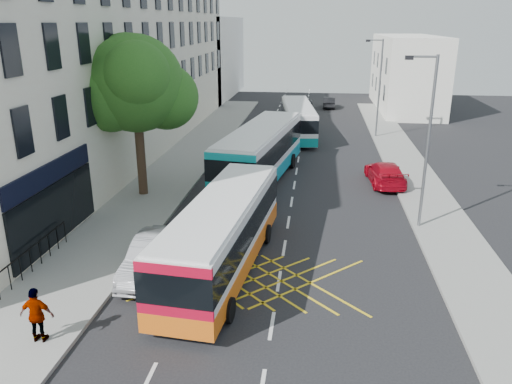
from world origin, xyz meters
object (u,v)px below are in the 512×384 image
(street_tree, at_px, (135,85))
(bus_far, at_px, (298,120))
(lamp_far, at_px, (379,83))
(distant_car_grey, at_px, (303,105))
(red_hatchback, at_px, (385,173))
(distant_car_dark, at_px, (329,102))
(pedestrian_far, at_px, (37,315))
(lamp_near, at_px, (427,135))
(parked_car_silver, at_px, (155,256))
(bus_mid, at_px, (260,153))
(bus_near, at_px, (223,234))

(street_tree, bearing_deg, bus_far, 63.63)
(lamp_far, relative_size, distant_car_grey, 1.90)
(red_hatchback, height_order, distant_car_dark, red_hatchback)
(distant_car_grey, xyz_separation_m, pedestrian_far, (-6.64, -44.43, 0.47))
(street_tree, distance_m, lamp_far, 22.57)
(lamp_near, distance_m, bus_far, 20.67)
(parked_car_silver, bearing_deg, distant_car_dark, 80.43)
(parked_car_silver, bearing_deg, bus_far, 80.57)
(lamp_far, xyz_separation_m, parked_car_silver, (-11.10, -25.99, -3.84))
(street_tree, relative_size, bus_mid, 0.72)
(bus_mid, relative_size, bus_far, 1.17)
(parked_car_silver, height_order, distant_car_grey, parked_car_silver)
(street_tree, height_order, lamp_far, street_tree)
(lamp_far, xyz_separation_m, pedestrian_far, (-13.20, -30.88, -3.56))
(pedestrian_far, bearing_deg, distant_car_dark, -103.27)
(street_tree, distance_m, lamp_near, 15.10)
(pedestrian_far, bearing_deg, bus_mid, -106.85)
(street_tree, relative_size, bus_far, 0.84)
(parked_car_silver, bearing_deg, distant_car_grey, 84.12)
(lamp_near, xyz_separation_m, lamp_far, (0.00, 20.00, 0.00))
(street_tree, distance_m, pedestrian_far, 14.88)
(street_tree, relative_size, bus_near, 0.82)
(lamp_far, bearing_deg, pedestrian_far, -113.14)
(bus_far, bearing_deg, parked_car_silver, -106.92)
(pedestrian_far, bearing_deg, red_hatchback, -126.67)
(street_tree, height_order, bus_far, street_tree)
(lamp_near, bearing_deg, parked_car_silver, -151.65)
(lamp_near, xyz_separation_m, red_hatchback, (-0.70, 6.92, -3.92))
(bus_near, bearing_deg, pedestrian_far, -124.67)
(street_tree, bearing_deg, bus_mid, 30.94)
(bus_mid, xyz_separation_m, pedestrian_far, (-4.81, -17.63, -0.72))
(lamp_near, height_order, parked_car_silver, lamp_near)
(bus_far, bearing_deg, street_tree, -123.19)
(street_tree, bearing_deg, pedestrian_far, -83.77)
(bus_mid, distance_m, distant_car_dark, 28.90)
(lamp_near, relative_size, lamp_far, 1.00)
(red_hatchback, height_order, distant_car_grey, red_hatchback)
(lamp_near, distance_m, distant_car_grey, 34.43)
(parked_car_silver, xyz_separation_m, pedestrian_far, (-2.10, -4.89, 0.28))
(bus_near, xyz_separation_m, distant_car_dark, (4.85, 40.55, -0.94))
(bus_near, distance_m, distant_car_grey, 38.92)
(street_tree, xyz_separation_m, bus_mid, (6.32, 3.79, -4.52))
(lamp_far, relative_size, bus_near, 0.74)
(lamp_far, height_order, bus_far, lamp_far)
(street_tree, height_order, distant_car_dark, street_tree)
(distant_car_dark, bearing_deg, street_tree, 71.74)
(lamp_near, bearing_deg, distant_car_dark, 95.92)
(street_tree, bearing_deg, bus_near, -53.10)
(distant_car_dark, bearing_deg, bus_mid, 81.22)
(lamp_far, relative_size, pedestrian_far, 4.42)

